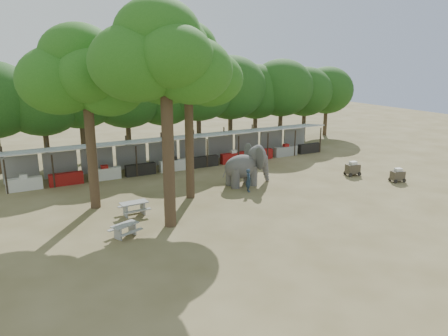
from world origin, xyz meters
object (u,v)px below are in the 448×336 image
yard_tree_back (185,66)px  elephant (247,165)px  yard_tree_center (161,55)px  handler (249,180)px  yard_tree_left (82,73)px  cart_back (353,169)px  cart_front (398,175)px  picnic_table_near (125,229)px  picnic_table_far (134,207)px

yard_tree_back → elephant: (5.01, 0.61, -7.11)m
yard_tree_center → handler: 11.48m
yard_tree_left → cart_back: size_ratio=8.89×
cart_front → picnic_table_near: bearing=-168.4°
cart_front → cart_back: (-1.66, 2.91, 0.04)m
yard_tree_back → handler: 8.85m
yard_tree_left → elephant: (11.01, -0.39, -6.77)m
elephant → handler: size_ratio=2.30×
yard_tree_center → cart_front: 20.20m
picnic_table_far → elephant: bearing=11.1°
handler → cart_front: (11.03, -3.25, -0.30)m
yard_tree_back → picnic_table_far: 9.18m
picnic_table_near → yard_tree_left: bearing=73.0°
picnic_table_near → picnic_table_far: 3.18m
handler → cart_front: size_ratio=1.38×
elephant → picnic_table_near: (-10.52, -5.12, -0.98)m
handler → picnic_table_far: (-8.35, -0.70, -0.29)m
picnic_table_near → elephant: bearing=3.9°
yard_tree_left → handler: 12.74m
yard_tree_back → cart_back: 15.80m
picnic_table_near → cart_front: (20.75, 0.33, 0.06)m
handler → cart_front: handler is taller
cart_back → elephant: bearing=175.2°
elephant → picnic_table_far: 9.47m
yard_tree_left → yard_tree_back: yard_tree_back is taller
cart_back → picnic_table_near: bearing=-162.8°
elephant → cart_front: size_ratio=3.17×
yard_tree_back → handler: size_ratio=7.01×
yard_tree_back → cart_front: bearing=-15.3°
handler → picnic_table_far: handler is taller
handler → cart_back: (9.37, -0.34, -0.26)m
yard_tree_left → picnic_table_far: (1.85, -2.64, -7.68)m
yard_tree_left → cart_front: 23.17m
yard_tree_left → yard_tree_back: size_ratio=0.97×
picnic_table_near → cart_front: 20.75m
yard_tree_center → handler: size_ratio=7.43×
yard_tree_back → picnic_table_near: (-5.51, -4.51, -8.09)m
cart_back → yard_tree_left: bearing=-179.0°
picnic_table_near → cart_back: bearing=-12.4°
handler → cart_back: 9.38m
picnic_table_near → cart_back: cart_back is taller
elephant → picnic_table_far: size_ratio=2.24×
elephant → picnic_table_far: bearing=-164.9°
yard_tree_back → handler: yard_tree_back is taller
handler → picnic_table_near: handler is taller
yard_tree_center → cart_front: yard_tree_center is taller
picnic_table_far → yard_tree_left: bearing=122.4°
yard_tree_center → picnic_table_far: 9.08m
picnic_table_far → picnic_table_near: bearing=-118.1°
cart_front → yard_tree_center: bearing=-169.9°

